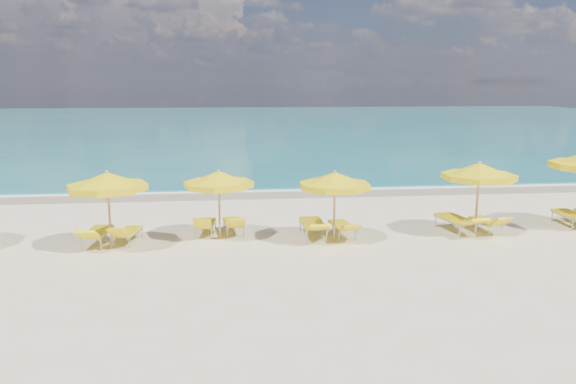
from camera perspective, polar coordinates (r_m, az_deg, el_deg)
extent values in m
plane|color=beige|center=(17.34, 0.53, -4.85)|extent=(120.00, 120.00, 0.00)
cube|color=#136A6E|center=(64.76, -4.44, 6.89)|extent=(120.00, 80.00, 0.30)
cube|color=tan|center=(24.51, -1.48, -0.10)|extent=(120.00, 2.60, 0.01)
cube|color=white|center=(25.29, -1.62, 0.25)|extent=(120.00, 1.20, 0.03)
cube|color=white|center=(34.14, -12.92, 2.82)|extent=(14.00, 0.36, 0.05)
cube|color=white|center=(42.03, 7.61, 4.53)|extent=(18.00, 0.30, 0.05)
cylinder|color=tan|center=(16.91, -17.70, -1.92)|extent=(0.07, 0.07, 2.22)
cone|color=yellow|center=(16.74, -17.89, 1.19)|extent=(2.34, 2.34, 0.44)
cylinder|color=yellow|center=(16.77, -17.84, 0.46)|extent=(2.36, 2.36, 0.18)
sphere|color=tan|center=(16.70, -17.93, 1.95)|extent=(0.10, 0.10, 0.10)
cylinder|color=tan|center=(17.32, -6.99, -1.40)|extent=(0.06, 0.06, 2.08)
cone|color=yellow|center=(17.15, -7.06, 1.45)|extent=(2.32, 2.32, 0.42)
cylinder|color=yellow|center=(17.19, -7.04, 0.78)|extent=(2.34, 2.34, 0.17)
sphere|color=tan|center=(17.12, -7.08, 2.15)|extent=(0.09, 0.09, 0.09)
cylinder|color=tan|center=(16.92, 4.73, -1.62)|extent=(0.07, 0.07, 2.10)
cone|color=yellow|center=(16.75, 4.78, 1.33)|extent=(2.84, 2.84, 0.42)
cylinder|color=yellow|center=(16.78, 4.77, 0.63)|extent=(2.86, 2.86, 0.17)
sphere|color=tan|center=(16.71, 4.79, 2.05)|extent=(0.09, 0.09, 0.09)
cylinder|color=tan|center=(18.69, 18.67, -0.72)|extent=(0.07, 0.07, 2.25)
cone|color=yellow|center=(18.52, 18.85, 2.15)|extent=(2.99, 2.99, 0.45)
cylinder|color=yellow|center=(18.56, 18.81, 1.47)|extent=(3.02, 3.02, 0.18)
sphere|color=tan|center=(18.49, 18.90, 2.85)|extent=(0.10, 0.10, 0.10)
cube|color=yellow|center=(17.72, -18.76, -3.82)|extent=(0.71, 1.38, 0.08)
cube|color=yellow|center=(16.82, -19.74, -4.09)|extent=(0.64, 0.63, 0.39)
cube|color=yellow|center=(17.63, -15.93, -3.89)|extent=(0.74, 1.24, 0.07)
cube|color=yellow|center=(16.88, -16.92, -4.00)|extent=(0.60, 0.56, 0.40)
cube|color=yellow|center=(18.09, -8.37, -3.15)|extent=(0.63, 1.24, 0.07)
cube|color=yellow|center=(17.28, -8.69, -3.15)|extent=(0.57, 0.49, 0.45)
cube|color=yellow|center=(18.13, -5.60, -3.05)|extent=(0.66, 1.26, 0.07)
cube|color=yellow|center=(17.29, -5.30, -3.15)|extent=(0.59, 0.55, 0.40)
cube|color=yellow|center=(17.64, 2.52, -3.17)|extent=(0.68, 1.47, 0.09)
cube|color=yellow|center=(16.62, 3.14, -3.59)|extent=(0.66, 0.68, 0.34)
cube|color=yellow|center=(17.74, 5.45, -3.34)|extent=(0.67, 1.29, 0.08)
cube|color=yellow|center=(16.90, 6.34, -3.64)|extent=(0.60, 0.61, 0.32)
cube|color=yellow|center=(18.99, 16.57, -2.60)|extent=(0.93, 1.55, 0.09)
cube|color=yellow|center=(18.14, 18.44, -2.88)|extent=(0.77, 0.78, 0.36)
cube|color=yellow|center=(19.38, 19.40, -2.75)|extent=(0.69, 1.23, 0.07)
cube|color=yellow|center=(18.71, 20.81, -2.82)|extent=(0.59, 0.56, 0.37)
cube|color=yellow|center=(21.20, 26.70, -2.01)|extent=(0.66, 1.38, 0.08)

